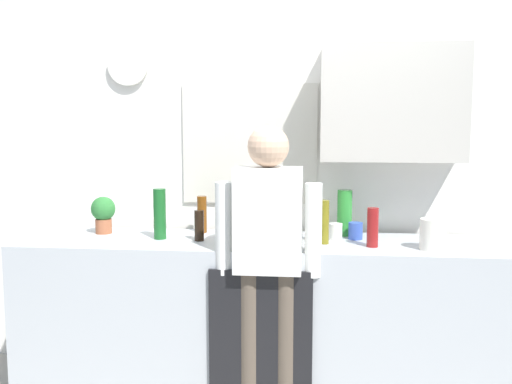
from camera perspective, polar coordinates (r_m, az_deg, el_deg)
kitchen_counter at (r=3.62m, az=1.57°, el=-11.89°), size 2.99×0.64×0.92m
dishwasher_panel at (r=3.33m, az=0.42°, el=-14.47°), size 0.56×0.02×0.83m
back_wall_assembly at (r=3.83m, az=3.37°, el=2.89°), size 4.59×0.42×2.60m
coffee_maker at (r=3.51m, az=-0.39°, el=-2.20°), size 0.20×0.20×0.33m
bottle_red_vinegar at (r=3.38m, az=11.09°, el=-3.34°), size 0.06×0.06×0.22m
bottle_green_wine at (r=3.58m, az=-9.19°, el=-2.07°), size 0.07×0.07×0.30m
bottle_dark_sauce at (r=3.50m, az=-5.45°, el=-3.21°), size 0.06×0.06×0.18m
bottle_clear_soda at (r=3.67m, az=8.47°, el=-1.98°), size 0.09×0.09×0.28m
bottle_amber_beer at (r=3.75m, az=-5.19°, el=-2.14°), size 0.06×0.06×0.23m
bottle_olive_oil at (r=3.42m, az=6.50°, el=-2.87°), size 0.06×0.06×0.25m
cup_blue_mug at (r=3.58m, az=9.49°, el=-3.69°), size 0.08×0.08×0.10m
cup_white_mug at (r=3.56m, az=7.61°, el=-3.76°), size 0.08×0.08×0.09m
potted_plant at (r=3.82m, az=-14.40°, el=-1.90°), size 0.15×0.15×0.23m
dish_soap at (r=3.34m, az=-2.38°, el=-3.89°), size 0.06×0.06×0.18m
storage_canister at (r=3.39m, az=16.55°, el=-3.90°), size 0.14×0.14×0.17m
person_at_sink at (r=3.20m, az=1.16°, el=-5.37°), size 0.57×0.22×1.60m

